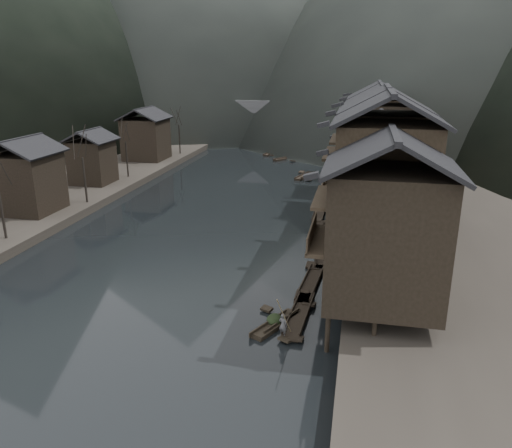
# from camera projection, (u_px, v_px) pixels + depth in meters

# --- Properties ---
(water) EXTENTS (300.00, 300.00, 0.00)m
(water) POSITION_uv_depth(u_px,v_px,m) (171.00, 268.00, 43.27)
(water) COLOR black
(water) RESTS_ON ground
(right_bank) EXTENTS (40.00, 200.00, 1.80)m
(right_bank) POSITION_uv_depth(u_px,v_px,m) (494.00, 176.00, 73.32)
(right_bank) COLOR #2D2823
(right_bank) RESTS_ON ground
(left_bank) EXTENTS (40.00, 200.00, 1.20)m
(left_bank) POSITION_uv_depth(u_px,v_px,m) (65.00, 160.00, 87.13)
(left_bank) COLOR #2D2823
(left_bank) RESTS_ON ground
(stilt_houses) EXTENTS (9.00, 67.60, 15.38)m
(stilt_houses) POSITION_uv_depth(u_px,v_px,m) (378.00, 139.00, 54.64)
(stilt_houses) COLOR black
(stilt_houses) RESTS_ON ground
(left_houses) EXTENTS (8.10, 53.20, 8.73)m
(left_houses) POSITION_uv_depth(u_px,v_px,m) (75.00, 154.00, 64.22)
(left_houses) COLOR black
(left_houses) RESTS_ON left_bank
(bare_trees) EXTENTS (3.96, 62.26, 7.91)m
(bare_trees) POSITION_uv_depth(u_px,v_px,m) (79.00, 152.00, 58.69)
(bare_trees) COLOR black
(bare_trees) RESTS_ON left_bank
(moored_sampans) EXTENTS (3.09, 73.22, 0.47)m
(moored_sampans) POSITION_uv_depth(u_px,v_px,m) (330.00, 196.00, 65.32)
(moored_sampans) COLOR black
(moored_sampans) RESTS_ON water
(midriver_boats) EXTENTS (11.11, 23.75, 0.45)m
(midriver_boats) POSITION_uv_depth(u_px,v_px,m) (287.00, 162.00, 87.19)
(midriver_boats) COLOR black
(midriver_boats) RESTS_ON water
(stone_bridge) EXTENTS (40.00, 6.00, 9.00)m
(stone_bridge) POSITION_uv_depth(u_px,v_px,m) (290.00, 118.00, 108.61)
(stone_bridge) COLOR #4C4C4F
(stone_bridge) RESTS_ON ground
(hero_sampan) EXTENTS (2.88, 4.68, 0.43)m
(hero_sampan) POSITION_uv_depth(u_px,v_px,m) (275.00, 323.00, 33.68)
(hero_sampan) COLOR black
(hero_sampan) RESTS_ON water
(cargo_heap) EXTENTS (1.06, 1.39, 0.64)m
(cargo_heap) POSITION_uv_depth(u_px,v_px,m) (274.00, 315.00, 33.71)
(cargo_heap) COLOR black
(cargo_heap) RESTS_ON hero_sampan
(boatman) EXTENTS (0.70, 0.60, 1.63)m
(boatman) POSITION_uv_depth(u_px,v_px,m) (283.00, 322.00, 31.80)
(boatman) COLOR #525254
(boatman) RESTS_ON hero_sampan
(bamboo_pole) EXTENTS (1.02, 1.97, 3.97)m
(bamboo_pole) POSITION_uv_depth(u_px,v_px,m) (287.00, 282.00, 30.89)
(bamboo_pole) COLOR #8C7A51
(bamboo_pole) RESTS_ON boatman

